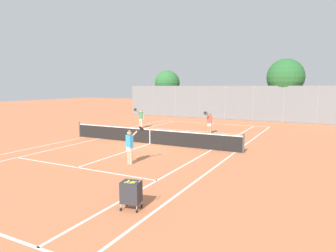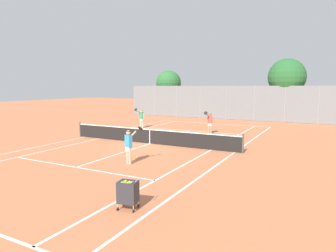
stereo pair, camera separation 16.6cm
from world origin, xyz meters
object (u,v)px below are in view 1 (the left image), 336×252
loose_tennis_ball_1 (165,133)px  player_far_left (141,118)px  loose_tennis_ball_2 (138,157)px  tree_behind_left (168,84)px  player_far_right (209,122)px  player_near_side (130,145)px  loose_tennis_ball_0 (200,124)px  tree_behind_right (285,78)px  ball_cart (131,192)px  tennis_net (150,136)px

loose_tennis_ball_1 → player_far_left: bearing=152.9°
loose_tennis_ball_2 → tree_behind_left: (-9.94, 22.53, 3.96)m
player_far_right → tree_behind_left: 17.46m
loose_tennis_ball_2 → loose_tennis_ball_1: bearing=107.8°
loose_tennis_ball_2 → player_near_side: bearing=-71.9°
loose_tennis_ball_0 → tree_behind_left: (-7.77, 8.23, 3.96)m
tree_behind_right → loose_tennis_ball_0: bearing=-133.6°
player_far_right → tree_behind_left: size_ratio=0.31×
player_near_side → tree_behind_left: (-10.36, 23.83, 3.07)m
tree_behind_left → player_near_side: bearing=-66.5°
player_near_side → player_far_right: bearing=88.5°
player_far_left → tree_behind_right: bearing=49.2°
tree_behind_left → tree_behind_right: bearing=-4.5°
loose_tennis_ball_0 → tree_behind_right: size_ratio=0.01×
player_far_right → loose_tennis_ball_1: size_ratio=26.88×
player_near_side → loose_tennis_ball_2: 1.63m
player_far_left → loose_tennis_ball_0: bearing=53.8°
loose_tennis_ball_0 → ball_cart: bearing=-74.2°
tennis_net → ball_cart: 10.30m
ball_cart → player_far_left: bearing=121.6°
tennis_net → loose_tennis_ball_2: 3.73m
ball_cart → player_far_right: bearing=100.7°
loose_tennis_ball_2 → ball_cart: bearing=-58.5°
player_far_left → loose_tennis_ball_2: bearing=-58.4°
ball_cart → player_near_side: 5.34m
player_far_left → player_far_right: bearing=-3.1°
player_near_side → tree_behind_right: bearing=79.6°
loose_tennis_ball_0 → tree_behind_left: tree_behind_left is taller
loose_tennis_ball_1 → tree_behind_right: tree_behind_right is taller
loose_tennis_ball_2 → tree_behind_right: size_ratio=0.01×
player_far_left → loose_tennis_ball_1: (3.31, -1.69, -0.89)m
player_far_left → loose_tennis_ball_1: bearing=-27.1°
tree_behind_left → tree_behind_right: 14.58m
tennis_net → player_far_left: player_far_left is taller
ball_cart → player_far_right: 14.95m
loose_tennis_ball_0 → loose_tennis_ball_2: (2.17, -14.30, 0.00)m
tennis_net → loose_tennis_ball_1: bearing=105.1°
player_far_left → tree_behind_left: tree_behind_left is taller
ball_cart → loose_tennis_ball_0: (-5.64, 19.96, -0.50)m
player_far_left → loose_tennis_ball_2: (5.78, -9.37, -0.89)m
ball_cart → loose_tennis_ball_1: size_ratio=14.58×
loose_tennis_ball_1 → tree_behind_right: size_ratio=0.01×
player_near_side → tree_behind_left: tree_behind_left is taller
tennis_net → loose_tennis_ball_1: 4.40m
player_far_right → tree_behind_right: 13.45m
tennis_net → player_near_side: (1.75, -4.76, 0.42)m
player_far_right → loose_tennis_ball_2: bearing=-94.4°
ball_cart → player_far_right: size_ratio=0.54×
tennis_net → tree_behind_right: size_ratio=1.83×
player_far_right → tree_behind_left: bearing=128.2°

